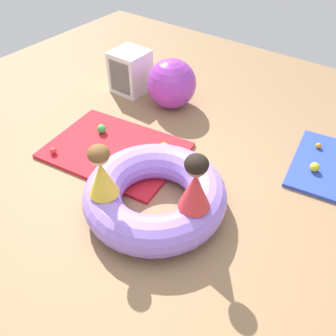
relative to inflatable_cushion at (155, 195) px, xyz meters
The scene contains 13 objects.
ground_plane 0.20m from the inflatable_cushion, 102.61° to the right, with size 8.00×8.00×0.00m, color #93704C.
gym_mat_far_left 0.98m from the inflatable_cushion, 155.31° to the left, with size 1.46×1.05×0.04m, color red.
inflatable_cushion is the anchor object (origin of this frame).
child_in_yellow 0.61m from the inflatable_cushion, 123.85° to the right, with size 0.32×0.32×0.50m.
child_in_red 0.62m from the inflatable_cushion, ahead, with size 0.34×0.34×0.52m.
play_ball_yellow 1.70m from the inflatable_cushion, 53.29° to the left, with size 0.10×0.10×0.10m, color yellow.
play_ball_teal 0.75m from the inflatable_cushion, 167.18° to the left, with size 0.09×0.09×0.09m, color teal.
play_ball_green 1.33m from the inflatable_cushion, 156.01° to the left, with size 0.10×0.10×0.10m, color green.
play_ball_orange 1.99m from the inflatable_cushion, 62.48° to the left, with size 0.06×0.06×0.06m, color orange.
play_ball_red 1.37m from the inflatable_cushion, behind, with size 0.07×0.07×0.07m, color red.
play_ball_yellow_second 0.83m from the inflatable_cushion, 121.39° to the left, with size 0.10×0.10×0.10m, color yellow.
exercise_ball_large 1.84m from the inflatable_cushion, 121.51° to the left, with size 0.63×0.63×0.63m, color purple.
storage_cube 2.25m from the inflatable_cushion, 136.92° to the left, with size 0.44×0.44×0.56m.
Camera 1 is at (1.53, -1.75, 2.58)m, focal length 39.53 mm.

